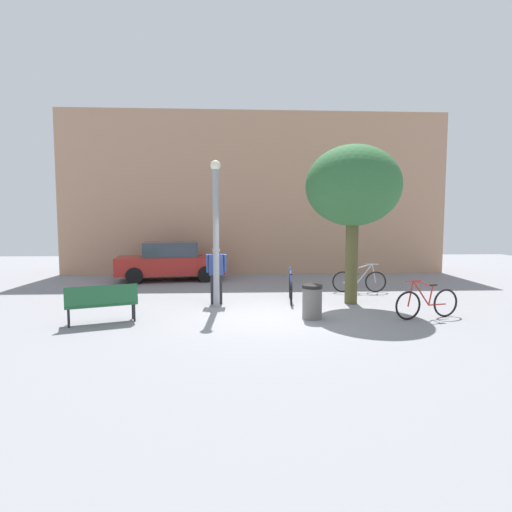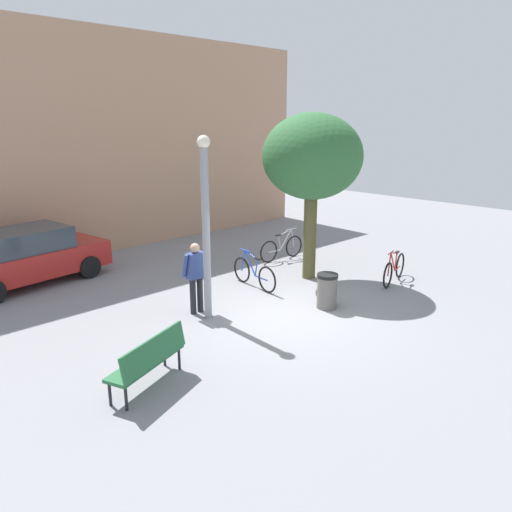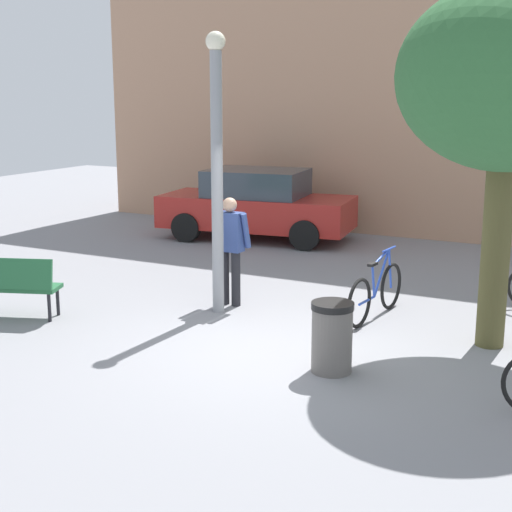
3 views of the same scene
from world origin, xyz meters
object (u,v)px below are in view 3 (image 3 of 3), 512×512
(person_by_lamppost, at_px, (230,244))
(trash_bin, at_px, (332,337))
(plaza_tree, at_px, (508,80))
(park_bench, at_px, (2,282))
(lamppost, at_px, (217,163))
(parked_car_red, at_px, (257,205))
(bicycle_blue, at_px, (376,292))

(person_by_lamppost, distance_m, trash_bin, 3.14)
(trash_bin, bearing_deg, plaza_tree, 50.57)
(person_by_lamppost, distance_m, park_bench, 3.37)
(person_by_lamppost, bearing_deg, park_bench, -140.51)
(lamppost, distance_m, parked_car_red, 5.82)
(park_bench, distance_m, bicycle_blue, 5.41)
(park_bench, relative_size, parked_car_red, 0.38)
(lamppost, distance_m, person_by_lamppost, 1.32)
(park_bench, relative_size, bicycle_blue, 0.92)
(person_by_lamppost, distance_m, parked_car_red, 5.26)
(lamppost, distance_m, plaza_tree, 4.07)
(plaza_tree, xyz_separation_m, bicycle_blue, (-1.70, 0.48, -2.98))
(lamppost, height_order, trash_bin, lamppost)
(person_by_lamppost, bearing_deg, trash_bin, -38.21)
(lamppost, relative_size, plaza_tree, 0.89)
(bicycle_blue, bearing_deg, parked_car_red, 133.59)
(plaza_tree, height_order, bicycle_blue, plaza_tree)
(lamppost, relative_size, trash_bin, 4.80)
(lamppost, relative_size, parked_car_red, 0.92)
(lamppost, height_order, person_by_lamppost, lamppost)
(lamppost, relative_size, park_bench, 2.43)
(parked_car_red, bearing_deg, trash_bin, -56.52)
(person_by_lamppost, bearing_deg, lamppost, -87.38)
(person_by_lamppost, bearing_deg, bicycle_blue, 9.75)
(plaza_tree, xyz_separation_m, parked_car_red, (-5.95, 4.95, -2.59))
(plaza_tree, relative_size, parked_car_red, 1.04)
(plaza_tree, distance_m, parked_car_red, 8.16)
(bicycle_blue, relative_size, trash_bin, 2.14)
(parked_car_red, relative_size, trash_bin, 5.20)
(park_bench, distance_m, plaza_tree, 7.36)
(park_bench, relative_size, plaza_tree, 0.37)
(bicycle_blue, height_order, trash_bin, bicycle_blue)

